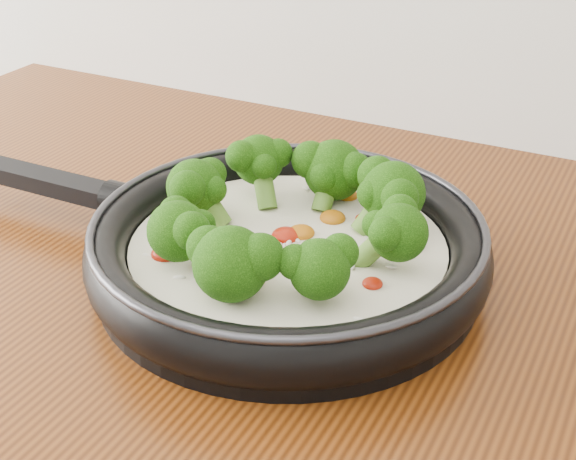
% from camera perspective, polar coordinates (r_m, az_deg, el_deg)
% --- Properties ---
extents(skillet, '(0.55, 0.36, 0.10)m').
position_cam_1_polar(skillet, '(0.71, -0.20, -0.86)').
color(skillet, black).
rests_on(skillet, counter).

